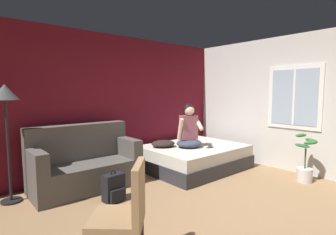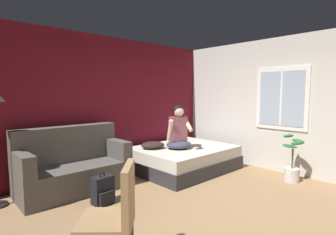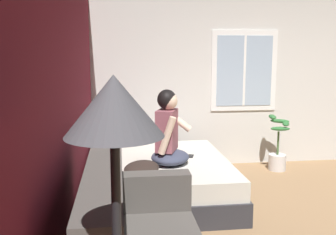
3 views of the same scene
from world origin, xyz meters
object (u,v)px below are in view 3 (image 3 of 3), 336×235
at_px(throw_pillow, 142,169).
at_px(cell_phone, 191,156).
at_px(person_seated, 169,134).
at_px(potted_plant, 278,151).
at_px(bed, 164,178).
at_px(floor_lamp, 115,150).

bearing_deg(throw_pillow, cell_phone, -44.65).
distance_m(person_seated, potted_plant, 2.18).
distance_m(bed, throw_pillow, 0.73).
xyz_separation_m(cell_phone, floor_lamp, (-3.32, 0.91, 0.94)).
relative_size(floor_lamp, potted_plant, 2.00).
bearing_deg(potted_plant, person_seated, 120.93).
bearing_deg(floor_lamp, potted_plant, -30.28).
height_order(throw_pillow, potted_plant, potted_plant).
bearing_deg(potted_plant, floor_lamp, 149.72).
distance_m(person_seated, throw_pillow, 0.59).
bearing_deg(person_seated, throw_pillow, 138.61).
height_order(throw_pillow, cell_phone, throw_pillow).
bearing_deg(cell_phone, potted_plant, -136.30).
height_order(bed, cell_phone, cell_phone).
relative_size(person_seated, floor_lamp, 0.51).
height_order(bed, person_seated, person_seated).
height_order(cell_phone, potted_plant, potted_plant).
distance_m(throw_pillow, cell_phone, 0.94).
bearing_deg(floor_lamp, cell_phone, -15.37).
relative_size(bed, person_seated, 2.29).
xyz_separation_m(cell_phone, potted_plant, (0.81, -1.50, -0.18)).
xyz_separation_m(throw_pillow, cell_phone, (0.67, -0.66, -0.07)).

